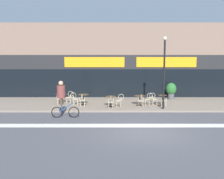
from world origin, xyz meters
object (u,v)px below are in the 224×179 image
cafe_chair_3_side (149,98)px  lamp_post (165,67)px  cafe_chair_2_near (112,101)px  cafe_chair_1_near (83,99)px  bistro_table_0 (62,96)px  cafe_chair_0_side (70,96)px  cyclist_0 (63,96)px  bistro_table_3 (141,98)px  cafe_chair_0_near (60,98)px  cafe_chair_1_side (76,98)px  cafe_chair_3_near (142,100)px  cafe_chair_2_side (121,99)px  bistro_table_2 (112,99)px  cafe_chair_4_near (165,100)px  cafe_chair_4_side (155,98)px  planter_pot (172,90)px  bistro_table_1 (84,97)px  bistro_table_4 (163,98)px

cafe_chair_3_side → lamp_post: bearing=130.5°
cafe_chair_2_near → cafe_chair_1_near: bearing=67.8°
bistro_table_0 → cafe_chair_0_side: 0.63m
cafe_chair_0_side → cyclist_0: cyclist_0 is taller
bistro_table_3 → cafe_chair_0_near: cafe_chair_0_near is taller
cafe_chair_3_side → cyclist_0: (-5.59, -3.22, 0.69)m
cafe_chair_1_side → cyclist_0: bearing=-95.4°
cafe_chair_1_side → cafe_chair_2_near: size_ratio=1.00×
cyclist_0 → cafe_chair_1_near: bearing=71.4°
cafe_chair_0_near → cafe_chair_1_side: 1.12m
cafe_chair_3_near → cafe_chair_2_side: bearing=79.6°
bistro_table_2 → cafe_chair_4_near: (3.70, -0.06, -0.01)m
cafe_chair_0_near → cafe_chair_2_side: same height
cafe_chair_4_side → cyclist_0: cyclist_0 is taller
cafe_chair_4_side → bistro_table_2: bearing=-173.2°
bistro_table_3 → planter_pot: planter_pot is taller
bistro_table_1 → lamp_post: (5.53, -1.41, 2.23)m
cafe_chair_1_near → cafe_chair_3_side: bearing=-81.6°
bistro_table_0 → cafe_chair_2_near: cafe_chair_2_near is taller
bistro_table_4 → planter_pot: (1.22, 2.64, 0.23)m
cafe_chair_4_near → planter_pot: 3.50m
cafe_chair_4_near → bistro_table_4: bearing=6.7°
cafe_chair_2_side → cafe_chair_4_side: (2.46, 0.56, 0.00)m
bistro_table_4 → cyclist_0: (-6.59, -3.25, 0.69)m
cafe_chair_0_near → cafe_chair_3_side: (6.44, -0.26, 0.00)m
cafe_chair_0_side → cafe_chair_4_near: size_ratio=1.00×
bistro_table_4 → cafe_chair_3_near: (-1.62, -0.64, -0.00)m
cafe_chair_0_side → planter_pot: bearing=-168.5°
cafe_chair_3_side → cafe_chair_4_side: 0.38m
bistro_table_4 → planter_pot: size_ratio=0.55×
cafe_chair_3_near → planter_pot: size_ratio=0.67×
cafe_chair_4_side → cyclist_0: (-5.97, -3.24, 0.69)m
bistro_table_3 → cafe_chair_0_side: cafe_chair_0_side is taller
bistro_table_1 → cyclist_0: bearing=-104.7°
cafe_chair_4_near → bistro_table_2: bearing=96.7°
bistro_table_1 → cafe_chair_4_near: (5.69, -0.77, -0.04)m
cafe_chair_2_near → cafe_chair_4_near: bearing=-84.0°
bistro_table_1 → cafe_chair_2_side: bearing=-15.1°
bistro_table_2 → planter_pot: bearing=33.0°
bistro_table_3 → bistro_table_4: (1.63, 0.01, 0.01)m
bistro_table_3 → cafe_chair_2_near: (-2.08, -1.17, 0.01)m
cafe_chair_2_side → bistro_table_0: bearing=-18.6°
cafe_chair_1_near → cafe_chair_2_near: 2.12m
bistro_table_3 → cafe_chair_3_side: size_ratio=0.88×
cafe_chair_1_near → cyclist_0: 2.99m
cafe_chair_0_near → cyclist_0: cyclist_0 is taller
bistro_table_3 → cafe_chair_3_near: (0.01, -0.63, 0.01)m
bistro_table_1 → cafe_chair_4_near: cafe_chair_4_near is taller
cafe_chair_2_side → cafe_chair_1_side: bearing=-12.8°
cafe_chair_1_near → lamp_post: lamp_post is taller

